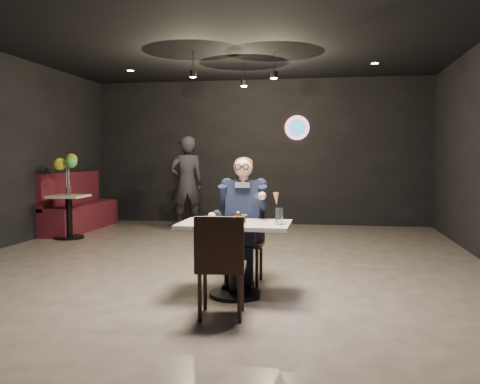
% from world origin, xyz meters
% --- Properties ---
extents(floor, '(9.00, 9.00, 0.00)m').
position_xyz_m(floor, '(0.00, 0.00, 0.00)').
color(floor, gray).
rests_on(floor, ground).
extents(wall_sign, '(0.50, 0.06, 0.50)m').
position_xyz_m(wall_sign, '(0.80, 4.47, 2.00)').
color(wall_sign, pink).
rests_on(wall_sign, floor).
extents(pendant_lights, '(1.40, 1.20, 0.36)m').
position_xyz_m(pendant_lights, '(0.00, 2.00, 2.88)').
color(pendant_lights, black).
rests_on(pendant_lights, floor).
extents(main_table, '(1.10, 0.70, 0.75)m').
position_xyz_m(main_table, '(0.52, -1.09, 0.38)').
color(main_table, silver).
rests_on(main_table, floor).
extents(chair_far, '(0.42, 0.46, 0.92)m').
position_xyz_m(chair_far, '(0.52, -0.54, 0.46)').
color(chair_far, black).
rests_on(chair_far, floor).
extents(chair_near, '(0.47, 0.50, 0.92)m').
position_xyz_m(chair_near, '(0.52, -1.75, 0.46)').
color(chair_near, black).
rests_on(chair_near, floor).
extents(seated_man, '(0.60, 0.80, 1.44)m').
position_xyz_m(seated_man, '(0.52, -0.54, 0.72)').
color(seated_man, black).
rests_on(seated_man, floor).
extents(dessert_plate, '(0.22, 0.22, 0.01)m').
position_xyz_m(dessert_plate, '(0.54, -1.15, 0.76)').
color(dessert_plate, white).
rests_on(dessert_plate, main_table).
extents(cake_slice, '(0.13, 0.12, 0.08)m').
position_xyz_m(cake_slice, '(0.57, -1.15, 0.80)').
color(cake_slice, black).
rests_on(cake_slice, dessert_plate).
extents(mint_leaf, '(0.06, 0.04, 0.01)m').
position_xyz_m(mint_leaf, '(0.63, -1.22, 0.84)').
color(mint_leaf, '#2C8937').
rests_on(mint_leaf, cake_slice).
extents(sundae_glass, '(0.07, 0.07, 0.16)m').
position_xyz_m(sundae_glass, '(0.97, -1.16, 0.83)').
color(sundae_glass, silver).
rests_on(sundae_glass, main_table).
extents(wafer_cone, '(0.08, 0.08, 0.13)m').
position_xyz_m(wafer_cone, '(0.93, -1.12, 0.99)').
color(wafer_cone, '#B5874A').
rests_on(wafer_cone, sundae_glass).
extents(booth_bench, '(0.55, 2.21, 1.10)m').
position_xyz_m(booth_bench, '(-3.25, 2.99, 0.55)').
color(booth_bench, '#440E1B').
rests_on(booth_bench, floor).
extents(side_table, '(0.57, 0.57, 0.71)m').
position_xyz_m(side_table, '(-2.95, 1.99, 0.35)').
color(side_table, silver).
rests_on(side_table, floor).
extents(balloon_vase, '(0.10, 0.10, 0.16)m').
position_xyz_m(balloon_vase, '(-2.95, 1.99, 0.83)').
color(balloon_vase, silver).
rests_on(balloon_vase, side_table).
extents(balloon_bunch, '(0.38, 0.38, 0.62)m').
position_xyz_m(balloon_bunch, '(-2.95, 1.99, 1.21)').
color(balloon_bunch, yellow).
rests_on(balloon_bunch, balloon_vase).
extents(passerby, '(0.77, 0.66, 1.80)m').
position_xyz_m(passerby, '(-1.24, 3.35, 0.90)').
color(passerby, black).
rests_on(passerby, floor).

